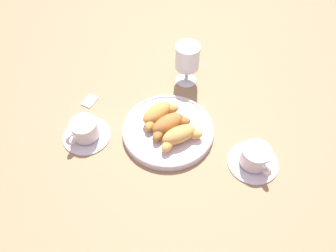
% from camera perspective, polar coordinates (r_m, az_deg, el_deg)
% --- Properties ---
extents(ground_plane, '(2.20, 2.20, 0.00)m').
position_cam_1_polar(ground_plane, '(0.95, 0.66, -1.06)').
color(ground_plane, '#997551').
extents(pastry_plate, '(0.26, 0.26, 0.02)m').
position_cam_1_polar(pastry_plate, '(0.94, -0.00, -0.68)').
color(pastry_plate, silver).
rests_on(pastry_plate, ground_plane).
extents(croissant_large, '(0.14, 0.07, 0.04)m').
position_cam_1_polar(croissant_large, '(0.94, -1.71, 2.24)').
color(croissant_large, '#CC893D').
rests_on(croissant_large, pastry_plate).
extents(croissant_small, '(0.13, 0.08, 0.04)m').
position_cam_1_polar(croissant_small, '(0.91, 0.11, 0.32)').
color(croissant_small, '#AD6B33').
rests_on(croissant_small, pastry_plate).
extents(croissant_extra, '(0.13, 0.10, 0.04)m').
position_cam_1_polar(croissant_extra, '(0.89, 2.04, -1.71)').
color(croissant_extra, '#D6994C').
rests_on(croissant_extra, pastry_plate).
extents(coffee_cup_near, '(0.14, 0.14, 0.06)m').
position_cam_1_polar(coffee_cup_near, '(0.90, 14.90, -5.43)').
color(coffee_cup_near, silver).
rests_on(coffee_cup_near, ground_plane).
extents(coffee_cup_far, '(0.14, 0.14, 0.06)m').
position_cam_1_polar(coffee_cup_far, '(0.95, -14.29, -0.84)').
color(coffee_cup_far, silver).
rests_on(coffee_cup_far, ground_plane).
extents(juice_glass_left, '(0.08, 0.08, 0.14)m').
position_cam_1_polar(juice_glass_left, '(1.03, 3.40, 11.66)').
color(juice_glass_left, white).
rests_on(juice_glass_left, ground_plane).
extents(sugar_packet, '(0.06, 0.05, 0.01)m').
position_cam_1_polar(sugar_packet, '(1.05, -13.50, 4.34)').
color(sugar_packet, white).
rests_on(sugar_packet, ground_plane).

